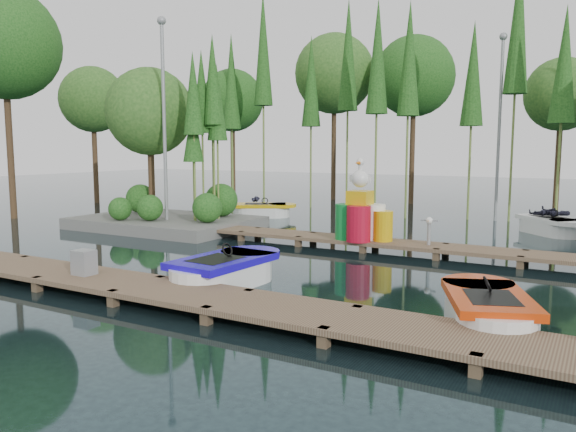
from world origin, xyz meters
The scene contains 15 objects.
ground_plane centered at (0.00, 0.00, 0.00)m, with size 90.00×90.00×0.00m, color #1D3136.
near_dock centered at (0.00, -4.50, 0.23)m, with size 18.00×1.50×0.50m.
far_dock centered at (1.00, 2.50, 0.23)m, with size 15.00×1.20×0.50m.
island centered at (-6.30, 3.29, 3.18)m, with size 6.20×4.20×6.75m.
tree_screen centered at (-2.04, 10.60, 6.12)m, with size 34.42×18.53×10.31m.
lamp_island centered at (-5.50, 2.50, 4.26)m, with size 0.30×0.30×7.25m.
lamp_rear centered at (4.00, 11.00, 4.26)m, with size 0.30×0.30×7.25m.
boat_blue centered at (0.86, -2.84, 0.28)m, with size 1.52×2.99×0.98m.
boat_red centered at (6.20, -3.00, 0.26)m, with size 2.12×2.95×0.91m.
boat_yellow_far centered at (-4.68, 7.45, 0.28)m, with size 2.88×2.35×1.32m.
boat_white_far centered at (6.25, 8.25, 0.29)m, with size 2.78×2.84×1.30m.
utility_cabinet centered at (-1.48, -4.50, 0.55)m, with size 0.42×0.35×0.51m, color gray.
yellow_barrel centered at (2.40, 2.50, 0.72)m, with size 0.56×0.56×0.84m, color #D0A30A.
drum_cluster centered at (1.78, 2.34, 0.98)m, with size 1.34×1.22×2.30m.
seagull_post centered at (3.70, 2.50, 0.81)m, with size 0.47×0.25×0.75m.
Camera 1 is at (7.75, -12.26, 2.91)m, focal length 35.00 mm.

